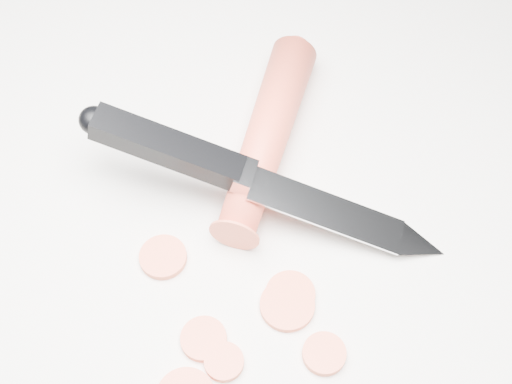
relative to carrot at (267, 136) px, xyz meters
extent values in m
plane|color=silver|center=(-0.04, -0.09, -0.02)|extent=(2.40, 2.40, 0.00)
cylinder|color=#E63F29|center=(0.00, 0.00, 0.00)|extent=(0.12, 0.19, 0.04)
cylinder|color=#EC5638|center=(-0.08, -0.16, -0.02)|extent=(0.03, 0.03, 0.01)
cylinder|color=#EC5638|center=(-0.02, -0.14, -0.02)|extent=(0.04, 0.04, 0.01)
cylinder|color=#EC5638|center=(0.00, -0.18, -0.02)|extent=(0.03, 0.03, 0.01)
cylinder|color=#EC5638|center=(-0.01, -0.13, -0.02)|extent=(0.04, 0.04, 0.01)
cylinder|color=#EC5638|center=(-0.10, -0.08, -0.02)|extent=(0.04, 0.04, 0.01)
cylinder|color=#EC5638|center=(-0.07, -0.18, -0.02)|extent=(0.03, 0.03, 0.01)
camera|label=1|loc=(-0.08, -0.34, 0.48)|focal=50.00mm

